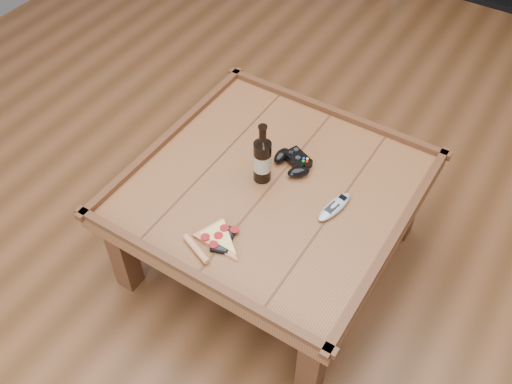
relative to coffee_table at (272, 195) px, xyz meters
The scene contains 7 objects.
ground 0.39m from the coffee_table, ahead, with size 6.00×6.00×0.00m, color #4B2C15.
coffee_table is the anchor object (origin of this frame).
beer_bottle 0.17m from the coffee_table, behind, with size 0.07×0.07×0.26m.
game_controller 0.15m from the coffee_table, 82.48° to the left, with size 0.17×0.15×0.05m.
pizza_slice 0.34m from the coffee_table, 94.97° to the right, with size 0.22×0.28×0.02m.
smartphone 0.32m from the coffee_table, 90.98° to the right, with size 0.09×0.13×0.02m.
remote_control 0.26m from the coffee_table, ahead, with size 0.08×0.18×0.03m.
Camera 1 is at (0.72, -1.25, 2.01)m, focal length 40.00 mm.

